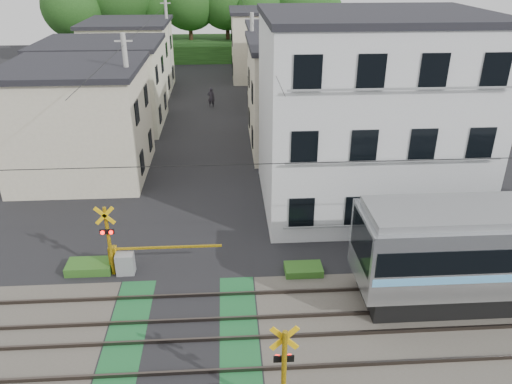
{
  "coord_description": "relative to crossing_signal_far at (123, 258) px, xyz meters",
  "views": [
    {
      "loc": [
        1.65,
        -13.32,
        11.62
      ],
      "look_at": [
        2.8,
        5.0,
        2.79
      ],
      "focal_mm": 35.0,
      "sensor_mm": 36.0,
      "label": 1
    }
  ],
  "objects": [
    {
      "name": "utility_poles",
      "position": [
        1.53,
        19.35,
        3.37
      ],
      "size": [
        7.9,
        42.0,
        8.0
      ],
      "color": "#A5A5A0",
      "rests_on": "ground"
    },
    {
      "name": "catenary",
      "position": [
        8.59,
        -3.62,
        2.98
      ],
      "size": [
        60.0,
        5.04,
        7.0
      ],
      "color": "#2D2D33",
      "rests_on": "ground"
    },
    {
      "name": "pedestrian",
      "position": [
        3.08,
        23.74,
        0.1
      ],
      "size": [
        0.62,
        0.43,
        1.63
      ],
      "primitive_type": "imported",
      "rotation": [
        0.0,
        0.0,
        3.07
      ],
      "color": "#2A2630",
      "rests_on": "ground"
    },
    {
      "name": "ground",
      "position": [
        2.59,
        -3.65,
        -0.71
      ],
      "size": [
        120.0,
        120.0,
        0.0
      ],
      "primitive_type": "plane",
      "color": "black"
    },
    {
      "name": "weed_patches",
      "position": [
        4.34,
        -3.74,
        -0.53
      ],
      "size": [
        10.25,
        8.8,
        0.4
      ],
      "color": "#2D5E1E",
      "rests_on": "ground"
    },
    {
      "name": "crossing_signal_far",
      "position": [
        0.0,
        0.0,
        0.0
      ],
      "size": [
        4.74,
        0.65,
        3.09
      ],
      "color": "yellow",
      "rests_on": "ground"
    },
    {
      "name": "tree_hill",
      "position": [
        0.86,
        45.63,
        4.61
      ],
      "size": [
        40.0,
        12.63,
        11.73
      ],
      "color": "#23501A",
      "rests_on": "ground"
    },
    {
      "name": "track_bed",
      "position": [
        2.59,
        -3.65,
        -0.67
      ],
      "size": [
        120.0,
        120.0,
        0.14
      ],
      "color": "#47423A",
      "rests_on": "ground"
    },
    {
      "name": "apartment_block",
      "position": [
        11.09,
        5.84,
        3.94
      ],
      "size": [
        10.2,
        8.36,
        9.3
      ],
      "color": "silver",
      "rests_on": "ground"
    },
    {
      "name": "houses_row",
      "position": [
        2.84,
        22.27,
        2.53
      ],
      "size": [
        22.07,
        31.35,
        6.8
      ],
      "color": "beige",
      "rests_on": "ground"
    }
  ]
}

